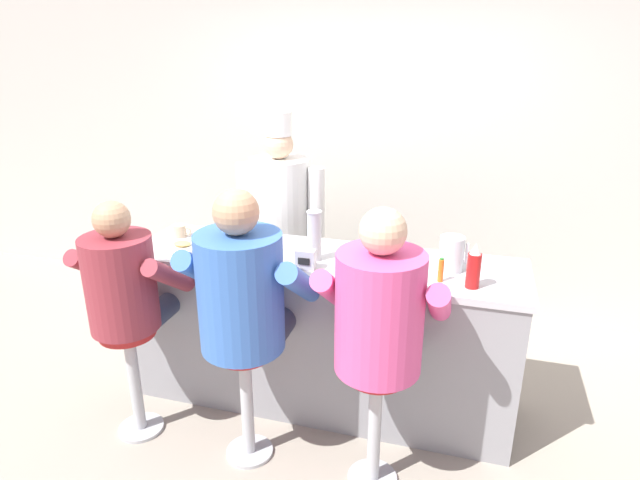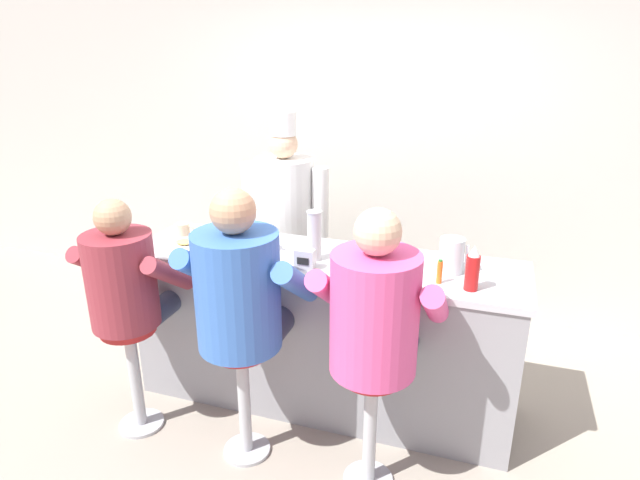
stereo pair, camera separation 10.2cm
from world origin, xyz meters
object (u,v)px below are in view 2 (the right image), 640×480
at_px(diner_seated_maroon, 126,286).
at_px(diner_seated_blue, 241,295).
at_px(napkin_dispenser_chrome, 305,259).
at_px(cook_in_whites_near, 285,218).
at_px(diner_seated_pink, 376,318).
at_px(coffee_mug_blue, 266,242).
at_px(cup_stack_steel, 314,235).
at_px(hot_sauce_bottle_orange, 440,272).
at_px(cereal_bowl, 260,260).
at_px(water_pitcher_clear, 452,255).
at_px(mustard_bottle_yellow, 371,257).
at_px(breakfast_plate, 185,245).
at_px(ketchup_bottle_red, 472,269).
at_px(coffee_mug_tan, 184,229).

xyz_separation_m(diner_seated_maroon, diner_seated_blue, (0.70, 0.01, 0.05)).
relative_size(napkin_dispenser_chrome, cook_in_whites_near, 0.06).
bearing_deg(diner_seated_blue, diner_seated_pink, -0.13).
bearing_deg(napkin_dispenser_chrome, coffee_mug_blue, 148.38).
distance_m(cup_stack_steel, napkin_dispenser_chrome, 0.17).
height_order(hot_sauce_bottle_orange, cook_in_whites_near, cook_in_whites_near).
height_order(diner_seated_maroon, diner_seated_blue, diner_seated_blue).
xyz_separation_m(diner_seated_pink, cook_in_whites_near, (-0.98, 1.30, -0.00)).
height_order(hot_sauce_bottle_orange, cereal_bowl, hot_sauce_bottle_orange).
xyz_separation_m(cereal_bowl, diner_seated_pink, (0.75, -0.34, -0.06)).
xyz_separation_m(hot_sauce_bottle_orange, cup_stack_steel, (-0.73, 0.10, 0.08)).
distance_m(diner_seated_pink, cook_in_whites_near, 1.62).
relative_size(water_pitcher_clear, coffee_mug_blue, 1.37).
bearing_deg(water_pitcher_clear, napkin_dispenser_chrome, -165.17).
xyz_separation_m(mustard_bottle_yellow, cup_stack_steel, (-0.36, 0.09, 0.05)).
relative_size(hot_sauce_bottle_orange, diner_seated_pink, 0.09).
distance_m(breakfast_plate, coffee_mug_blue, 0.51).
bearing_deg(napkin_dispenser_chrome, cook_in_whites_near, 117.97).
height_order(ketchup_bottle_red, cereal_bowl, ketchup_bottle_red).
relative_size(mustard_bottle_yellow, diner_seated_pink, 0.14).
height_order(cereal_bowl, coffee_mug_blue, coffee_mug_blue).
height_order(ketchup_bottle_red, napkin_dispenser_chrome, ketchup_bottle_red).
bearing_deg(coffee_mug_tan, breakfast_plate, -57.48).
height_order(ketchup_bottle_red, diner_seated_maroon, diner_seated_maroon).
height_order(breakfast_plate, diner_seated_maroon, diner_seated_maroon).
relative_size(hot_sauce_bottle_orange, cereal_bowl, 0.79).
bearing_deg(napkin_dispenser_chrome, breakfast_plate, 174.20).
relative_size(ketchup_bottle_red, cup_stack_steel, 0.82).
relative_size(cereal_bowl, diner_seated_pink, 0.11).
bearing_deg(diner_seated_maroon, cereal_bowl, 28.10).
bearing_deg(diner_seated_blue, coffee_mug_blue, 101.48).
bearing_deg(napkin_dispenser_chrome, coffee_mug_tan, 163.87).
relative_size(cereal_bowl, coffee_mug_tan, 1.32).
xyz_separation_m(ketchup_bottle_red, coffee_mug_blue, (-1.22, 0.19, -0.06)).
height_order(ketchup_bottle_red, diner_seated_pink, diner_seated_pink).
xyz_separation_m(coffee_mug_blue, cook_in_whites_near, (-0.16, 0.72, -0.08)).
xyz_separation_m(cup_stack_steel, napkin_dispenser_chrome, (-0.01, -0.14, -0.09)).
xyz_separation_m(mustard_bottle_yellow, napkin_dispenser_chrome, (-0.37, -0.05, -0.04)).
bearing_deg(diner_seated_pink, ketchup_bottle_red, 43.59).
distance_m(napkin_dispenser_chrome, diner_seated_pink, 0.63).
bearing_deg(ketchup_bottle_red, coffee_mug_tan, 171.88).
bearing_deg(diner_seated_blue, cereal_bowl, 98.44).
bearing_deg(hot_sauce_bottle_orange, cereal_bowl, -175.88).
bearing_deg(ketchup_bottle_red, cook_in_whites_near, 146.74).
relative_size(water_pitcher_clear, breakfast_plate, 0.82).
distance_m(cereal_bowl, coffee_mug_blue, 0.24).
xyz_separation_m(napkin_dispenser_chrome, diner_seated_pink, (0.49, -0.38, -0.09)).
relative_size(coffee_mug_blue, cook_in_whites_near, 0.08).
distance_m(cereal_bowl, napkin_dispenser_chrome, 0.26).
distance_m(ketchup_bottle_red, coffee_mug_blue, 1.24).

